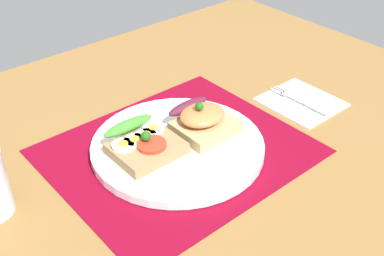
% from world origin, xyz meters
% --- Properties ---
extents(ground_plane, '(1.20, 0.90, 0.03)m').
position_xyz_m(ground_plane, '(0.00, 0.00, -0.02)').
color(ground_plane, brown).
extents(placemat, '(0.39, 0.33, 0.00)m').
position_xyz_m(placemat, '(0.00, 0.00, 0.00)').
color(placemat, maroon).
rests_on(placemat, ground_plane).
extents(plate, '(0.28, 0.28, 0.01)m').
position_xyz_m(plate, '(0.00, 0.00, 0.01)').
color(plate, white).
rests_on(plate, placemat).
extents(sandwich_egg_tomato, '(0.10, 0.10, 0.04)m').
position_xyz_m(sandwich_egg_tomato, '(-0.05, 0.02, 0.03)').
color(sandwich_egg_tomato, '#91744B').
rests_on(sandwich_egg_tomato, plate).
extents(sandwich_salmon, '(0.09, 0.10, 0.06)m').
position_xyz_m(sandwich_salmon, '(0.05, -0.00, 0.04)').
color(sandwich_salmon, tan).
rests_on(sandwich_salmon, plate).
extents(napkin, '(0.12, 0.13, 0.01)m').
position_xyz_m(napkin, '(0.27, -0.03, 0.00)').
color(napkin, white).
rests_on(napkin, ground_plane).
extents(fork, '(0.02, 0.13, 0.00)m').
position_xyz_m(fork, '(0.26, -0.03, 0.01)').
color(fork, '#B7B7BC').
rests_on(fork, napkin).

